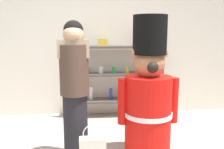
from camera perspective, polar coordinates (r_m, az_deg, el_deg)
back_wall at (r=4.39m, az=-3.09°, el=7.51°), size 6.40×0.12×2.60m
merchandise_shelf at (r=4.26m, az=2.08°, el=0.50°), size 1.45×0.35×1.58m
teddy_bear_guard at (r=2.87m, az=8.55°, el=-5.54°), size 0.72×0.57×1.66m
person_shopper at (r=2.78m, az=-8.79°, el=-3.16°), size 0.35×0.33×1.61m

